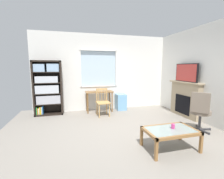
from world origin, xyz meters
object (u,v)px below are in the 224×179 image
fireplace (185,99)px  tv (186,73)px  office_chair (200,110)px  bookshelf (48,87)px  wooden_chair (103,102)px  sippy_cup (173,126)px  desk_under_window (99,95)px  coffee_table (170,132)px  plastic_drawer_unit (121,102)px

fireplace → tv: (-0.02, 0.00, 0.85)m
fireplace → office_chair: 1.26m
fireplace → bookshelf: bearing=162.3°
wooden_chair → sippy_cup: (0.89, -2.41, -0.02)m
wooden_chair → tv: tv is taller
fireplace → wooden_chair: bearing=163.7°
wooden_chair → office_chair: 2.79m
desk_under_window → coffee_table: size_ratio=0.98×
tv → coffee_table: bearing=-135.6°
tv → coffee_table: 2.65m
coffee_table → bookshelf: bearing=129.8°
desk_under_window → tv: 2.97m
plastic_drawer_unit → desk_under_window: bearing=-176.6°
desk_under_window → fireplace: (2.58, -1.26, -0.04)m
fireplace → coffee_table: size_ratio=1.31×
tv → coffee_table: tv is taller
coffee_table → sippy_cup: (0.08, 0.03, 0.10)m
desk_under_window → office_chair: 3.17m
bookshelf → wooden_chair: size_ratio=2.01×
bookshelf → tv: (4.28, -1.37, 0.48)m
office_chair → sippy_cup: 1.27m
desk_under_window → coffee_table: bearing=-74.2°
bookshelf → office_chair: bookshelf is taller
wooden_chair → plastic_drawer_unit: 1.00m
desk_under_window → sippy_cup: 3.07m
tv → sippy_cup: (-1.65, -1.67, -0.97)m
bookshelf → tv: bearing=-17.7°
plastic_drawer_unit → office_chair: office_chair is taller
bookshelf → tv: size_ratio=1.97×
coffee_table → fireplace: bearing=44.1°
wooden_chair → fireplace: (2.56, -0.75, 0.10)m
desk_under_window → sippy_cup: size_ratio=10.72×
coffee_table → tv: bearing=44.4°
wooden_chair → plastic_drawer_unit: wooden_chair is taller
fireplace → sippy_cup: 2.36m
desk_under_window → wooden_chair: (0.02, -0.51, -0.15)m
plastic_drawer_unit → tv: (1.73, -1.31, 1.12)m
wooden_chair → coffee_table: wooden_chair is taller
fireplace → coffee_table: 2.44m
desk_under_window → fireplace: size_ratio=0.75×
desk_under_window → plastic_drawer_unit: desk_under_window is taller
wooden_chair → office_chair: (2.04, -1.90, 0.09)m
desk_under_window → tv: bearing=-26.2°
wooden_chair → office_chair: size_ratio=0.90×
wooden_chair → sippy_cup: wooden_chair is taller
plastic_drawer_unit → sippy_cup: size_ratio=6.59×
plastic_drawer_unit → tv: 2.45m
bookshelf → fireplace: bookshelf is taller
office_chair → coffee_table: 1.36m
bookshelf → fireplace: (4.30, -1.37, -0.37)m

